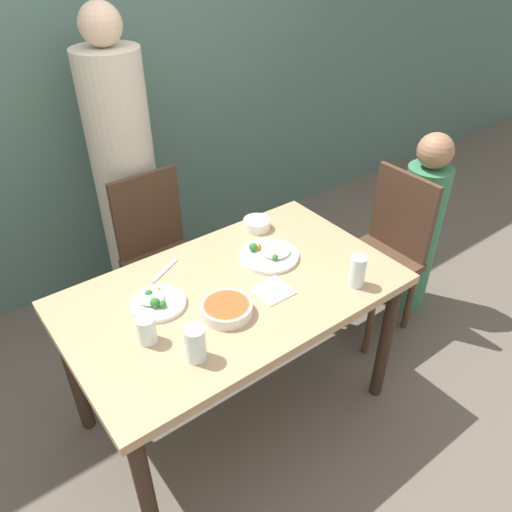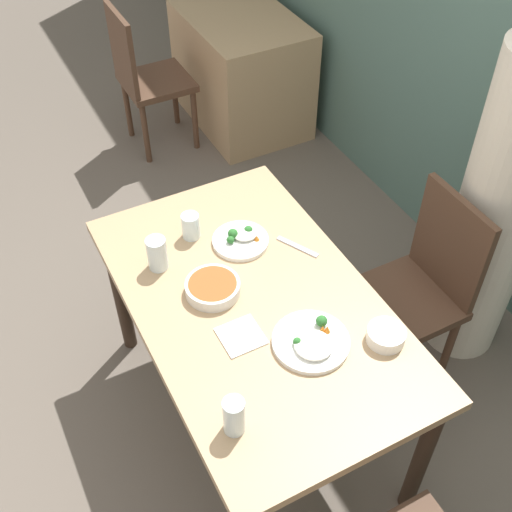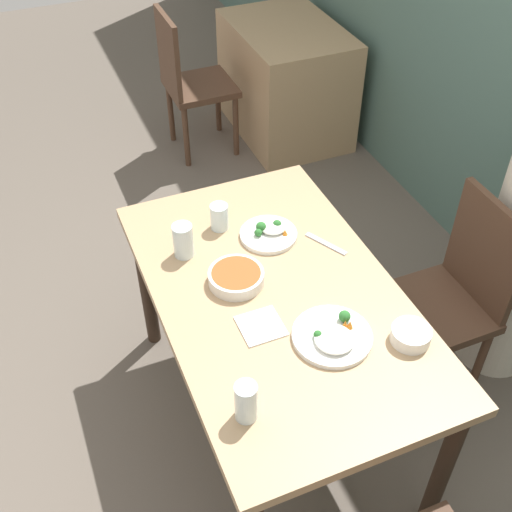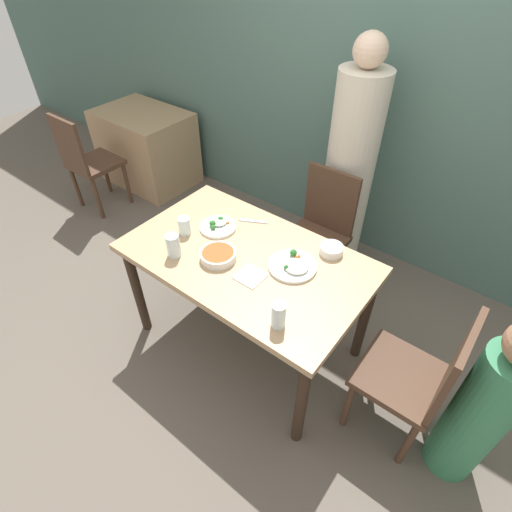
% 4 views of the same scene
% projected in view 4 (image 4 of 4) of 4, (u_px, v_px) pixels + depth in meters
% --- Properties ---
extents(ground_plane, '(10.00, 10.00, 0.00)m').
position_uv_depth(ground_plane, '(248.00, 339.00, 2.69)').
color(ground_plane, '#60564C').
extents(wall_back, '(10.00, 0.06, 2.70)m').
position_uv_depth(wall_back, '(380.00, 75.00, 2.63)').
color(wall_back, '#4C6B60').
rests_on(wall_back, ground_plane).
extents(dining_table, '(1.35, 0.81, 0.75)m').
position_uv_depth(dining_table, '(246.00, 268.00, 2.25)').
color(dining_table, tan).
rests_on(dining_table, ground_plane).
extents(chair_adult_spot, '(0.40, 0.40, 0.91)m').
position_uv_depth(chair_adult_spot, '(319.00, 230.00, 2.78)').
color(chair_adult_spot, '#4C3323').
rests_on(chair_adult_spot, ground_plane).
extents(chair_child_spot, '(0.40, 0.40, 0.91)m').
position_uv_depth(chair_child_spot, '(417.00, 377.00, 1.92)').
color(chair_child_spot, '#4C3323').
rests_on(chair_child_spot, ground_plane).
extents(person_adult, '(0.33, 0.33, 1.68)m').
position_uv_depth(person_adult, '(349.00, 175.00, 2.79)').
color(person_adult, beige).
rests_on(person_adult, ground_plane).
extents(person_child, '(0.24, 0.24, 1.09)m').
position_uv_depth(person_child, '(482.00, 411.00, 1.77)').
color(person_child, '#387F56').
rests_on(person_child, ground_plane).
extents(bowl_curry, '(0.20, 0.20, 0.05)m').
position_uv_depth(bowl_curry, '(218.00, 255.00, 2.15)').
color(bowl_curry, silver).
rests_on(bowl_curry, dining_table).
extents(plate_rice_adult, '(0.26, 0.26, 0.06)m').
position_uv_depth(plate_rice_adult, '(293.00, 265.00, 2.11)').
color(plate_rice_adult, white).
rests_on(plate_rice_adult, dining_table).
extents(plate_rice_child, '(0.22, 0.22, 0.06)m').
position_uv_depth(plate_rice_child, '(218.00, 225.00, 2.37)').
color(plate_rice_child, white).
rests_on(plate_rice_child, dining_table).
extents(bowl_rice_small, '(0.13, 0.13, 0.05)m').
position_uv_depth(bowl_rice_small, '(331.00, 249.00, 2.19)').
color(bowl_rice_small, white).
rests_on(bowl_rice_small, dining_table).
extents(glass_water_tall, '(0.07, 0.07, 0.14)m').
position_uv_depth(glass_water_tall, '(279.00, 315.00, 1.78)').
color(glass_water_tall, silver).
rests_on(glass_water_tall, dining_table).
extents(glass_water_short, '(0.07, 0.07, 0.13)m').
position_uv_depth(glass_water_short, '(173.00, 246.00, 2.15)').
color(glass_water_short, silver).
rests_on(glass_water_short, dining_table).
extents(glass_water_center, '(0.07, 0.07, 0.10)m').
position_uv_depth(glass_water_center, '(184.00, 226.00, 2.31)').
color(glass_water_center, silver).
rests_on(glass_water_center, dining_table).
extents(napkin_folded, '(0.14, 0.14, 0.01)m').
position_uv_depth(napkin_folded, '(250.00, 276.00, 2.06)').
color(napkin_folded, white).
rests_on(napkin_folded, dining_table).
extents(fork_steel, '(0.17, 0.10, 0.01)m').
position_uv_depth(fork_steel, '(253.00, 221.00, 2.42)').
color(fork_steel, silver).
rests_on(fork_steel, dining_table).
extents(background_table, '(0.89, 0.63, 0.72)m').
position_uv_depth(background_table, '(147.00, 148.00, 4.01)').
color(background_table, tan).
rests_on(background_table, ground_plane).
extents(chair_background, '(0.40, 0.40, 0.91)m').
position_uv_depth(chair_background, '(87.00, 160.00, 3.53)').
color(chair_background, '#4C3323').
rests_on(chair_background, ground_plane).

